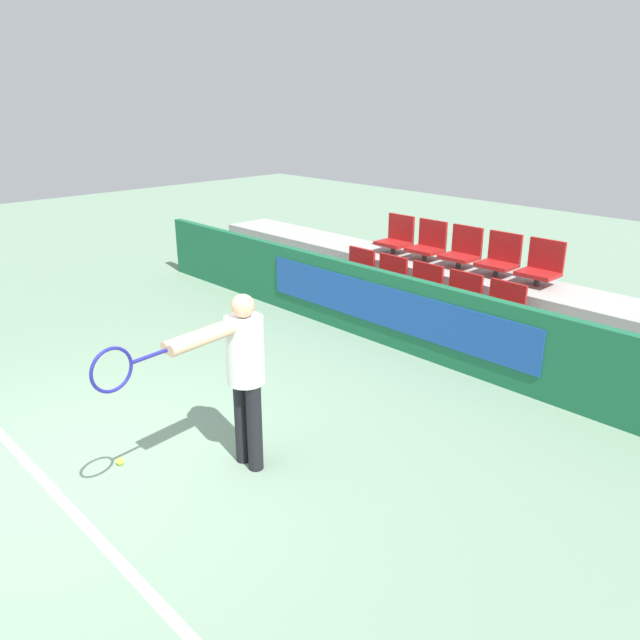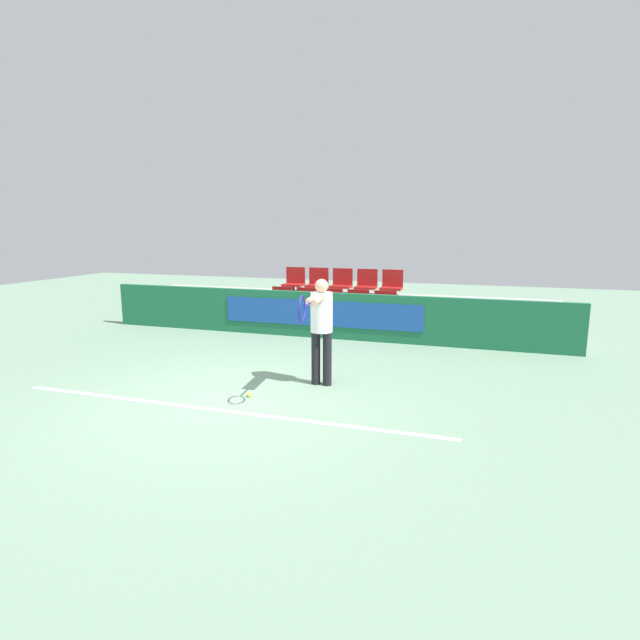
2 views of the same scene
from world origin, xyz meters
TOP-DOWN VIEW (x-y plane):
  - ground_plane at (0.00, 0.00)m, footprint 30.00×30.00m
  - court_baseline at (0.00, -0.32)m, footprint 5.95×0.08m
  - barrier_wall at (-0.00, 4.08)m, footprint 9.90×0.14m
  - bleacher_tier_front at (0.00, 4.59)m, footprint 9.50×0.87m
  - bleacher_tier_middle at (0.00, 5.47)m, footprint 9.50×0.87m
  - stadium_chair_0 at (-1.18, 4.71)m, footprint 0.48×0.39m
  - stadium_chair_1 at (-0.59, 4.71)m, footprint 0.48×0.39m
  - stadium_chair_2 at (0.00, 4.71)m, footprint 0.48×0.39m
  - stadium_chair_3 at (0.59, 4.71)m, footprint 0.48×0.39m
  - stadium_chair_4 at (1.18, 4.71)m, footprint 0.48×0.39m
  - stadium_chair_5 at (-1.18, 5.59)m, footprint 0.48×0.39m
  - stadium_chair_6 at (-0.59, 5.59)m, footprint 0.48×0.39m
  - stadium_chair_7 at (0.00, 5.59)m, footprint 0.48×0.39m
  - stadium_chair_8 at (0.59, 5.59)m, footprint 0.48×0.39m
  - stadium_chair_9 at (1.18, 5.59)m, footprint 0.48×0.39m
  - tennis_player at (0.94, 1.01)m, footprint 0.33×1.52m
  - tennis_ball at (0.16, 0.26)m, footprint 0.07×0.07m

SIDE VIEW (x-z plane):
  - ground_plane at x=0.00m, z-range 0.00..0.00m
  - court_baseline at x=0.00m, z-range 0.00..0.01m
  - tennis_ball at x=0.16m, z-range 0.00..0.07m
  - bleacher_tier_front at x=0.00m, z-range 0.00..0.38m
  - bleacher_tier_middle at x=0.00m, z-range 0.00..0.75m
  - barrier_wall at x=0.00m, z-range 0.00..0.96m
  - stadium_chair_0 at x=-1.18m, z-range 0.34..0.91m
  - stadium_chair_1 at x=-0.59m, z-range 0.34..0.91m
  - stadium_chair_2 at x=0.00m, z-range 0.34..0.91m
  - stadium_chair_3 at x=0.59m, z-range 0.34..0.91m
  - stadium_chair_4 at x=1.18m, z-range 0.34..0.91m
  - tennis_player at x=0.94m, z-range 0.18..1.74m
  - stadium_chair_5 at x=-1.18m, z-range 0.71..1.28m
  - stadium_chair_6 at x=-0.59m, z-range 0.71..1.28m
  - stadium_chair_7 at x=0.00m, z-range 0.71..1.28m
  - stadium_chair_8 at x=0.59m, z-range 0.71..1.28m
  - stadium_chair_9 at x=1.18m, z-range 0.71..1.28m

